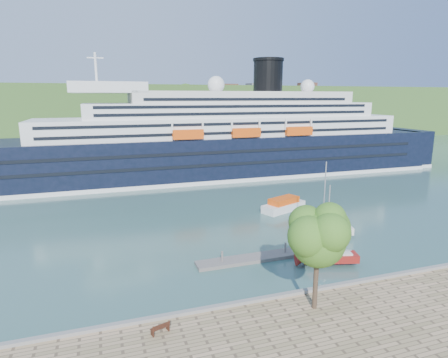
% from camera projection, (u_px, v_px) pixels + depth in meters
% --- Properties ---
extents(ground, '(400.00, 400.00, 0.00)m').
position_uv_depth(ground, '(316.00, 299.00, 36.24)').
color(ground, '#2C4E46').
rests_on(ground, ground).
extents(far_hillside, '(400.00, 50.00, 24.00)m').
position_uv_depth(far_hillside, '(143.00, 113.00, 168.15)').
color(far_hillside, '#3A6126').
rests_on(far_hillside, ground).
extents(quay_coping, '(220.00, 0.50, 0.30)m').
position_uv_depth(quay_coping, '(318.00, 289.00, 35.81)').
color(quay_coping, slate).
rests_on(quay_coping, promenade).
extents(cruise_ship, '(126.60, 18.56, 28.42)m').
position_uv_depth(cruise_ship, '(216.00, 118.00, 89.65)').
color(cruise_ship, black).
rests_on(cruise_ship, ground).
extents(park_bench, '(1.70, 1.08, 1.01)m').
position_uv_depth(park_bench, '(160.00, 327.00, 29.24)').
color(park_bench, '#3F1D12').
rests_on(park_bench, promenade).
extents(promenade_tree, '(6.22, 6.22, 10.31)m').
position_uv_depth(promenade_tree, '(317.00, 253.00, 31.76)').
color(promenade_tree, '#2B5F19').
rests_on(promenade_tree, promenade).
extents(floating_pontoon, '(18.44, 2.35, 0.41)m').
position_uv_depth(floating_pontoon, '(270.00, 256.00, 45.51)').
color(floating_pontoon, slate).
rests_on(floating_pontoon, ground).
extents(sailboat_red, '(7.33, 3.81, 9.12)m').
position_uv_depth(sailboat_red, '(332.00, 228.00, 42.59)').
color(sailboat_red, maroon).
rests_on(sailboat_red, ground).
extents(sailboat_white_far, '(8.18, 4.17, 10.18)m').
position_uv_depth(sailboat_white_far, '(328.00, 202.00, 51.09)').
color(sailboat_white_far, silver).
rests_on(sailboat_white_far, ground).
extents(tender_launch, '(8.82, 5.75, 2.31)m').
position_uv_depth(tender_launch, '(284.00, 204.00, 64.14)').
color(tender_launch, '#E74C0D').
rests_on(tender_launch, ground).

